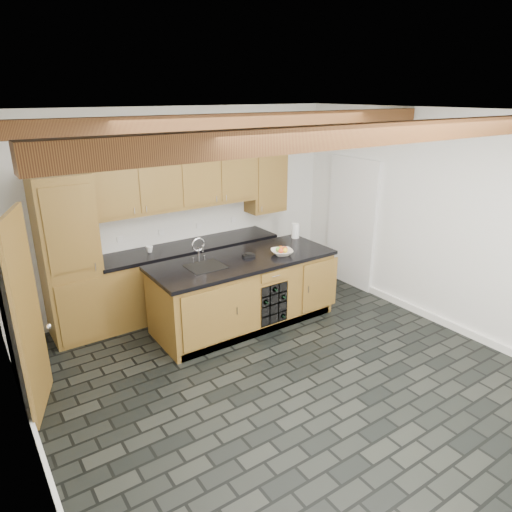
{
  "coord_description": "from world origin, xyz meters",
  "views": [
    {
      "loc": [
        -2.7,
        -3.42,
        2.97
      ],
      "look_at": [
        0.16,
        0.8,
        1.14
      ],
      "focal_mm": 32.0,
      "sensor_mm": 36.0,
      "label": 1
    }
  ],
  "objects_px": {
    "island": "(244,291)",
    "fruit_bowl": "(282,252)",
    "paper_towel": "(295,231)",
    "kitchen_scale": "(249,255)"
  },
  "relations": [
    {
      "from": "island",
      "to": "fruit_bowl",
      "type": "distance_m",
      "value": 0.72
    },
    {
      "from": "paper_towel",
      "to": "island",
      "type": "bearing_deg",
      "value": -163.76
    },
    {
      "from": "island",
      "to": "kitchen_scale",
      "type": "relative_size",
      "value": 14.49
    },
    {
      "from": "kitchen_scale",
      "to": "fruit_bowl",
      "type": "distance_m",
      "value": 0.45
    },
    {
      "from": "island",
      "to": "kitchen_scale",
      "type": "xyz_separation_m",
      "value": [
        0.08,
        0.02,
        0.49
      ]
    },
    {
      "from": "kitchen_scale",
      "to": "paper_towel",
      "type": "xyz_separation_m",
      "value": [
        1.03,
        0.31,
        0.09
      ]
    },
    {
      "from": "paper_towel",
      "to": "kitchen_scale",
      "type": "bearing_deg",
      "value": -163.5
    },
    {
      "from": "kitchen_scale",
      "to": "fruit_bowl",
      "type": "relative_size",
      "value": 0.6
    },
    {
      "from": "fruit_bowl",
      "to": "paper_towel",
      "type": "bearing_deg",
      "value": 38.22
    },
    {
      "from": "paper_towel",
      "to": "fruit_bowl",
      "type": "bearing_deg",
      "value": -141.78
    }
  ]
}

